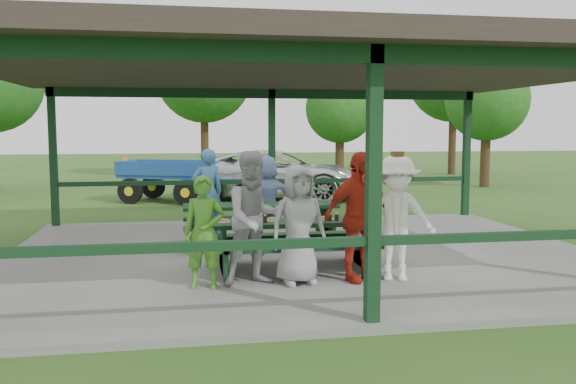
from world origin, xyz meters
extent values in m
plane|color=#29551A|center=(0.00, 0.00, 0.00)|extent=(90.00, 90.00, 0.00)
cube|color=slate|center=(0.00, 0.00, 0.05)|extent=(10.00, 8.00, 0.10)
cube|color=black|center=(0.00, -3.80, 1.60)|extent=(0.15, 0.15, 3.00)
cube|color=black|center=(-4.80, 3.80, 1.60)|extent=(0.15, 0.15, 3.00)
cube|color=black|center=(0.00, 3.80, 1.60)|extent=(0.15, 0.15, 3.00)
cube|color=black|center=(4.80, 3.80, 1.60)|extent=(0.15, 0.15, 3.00)
cube|color=black|center=(-2.40, -3.80, 1.00)|extent=(4.65, 0.10, 0.10)
cube|color=black|center=(2.40, -3.80, 1.00)|extent=(4.65, 0.10, 0.10)
cube|color=black|center=(-2.40, 3.80, 1.00)|extent=(4.65, 0.10, 0.10)
cube|color=black|center=(2.40, 3.80, 1.00)|extent=(4.65, 0.10, 0.10)
cube|color=black|center=(0.00, -3.80, 3.00)|extent=(9.80, 0.15, 0.20)
cube|color=black|center=(0.00, 3.80, 3.00)|extent=(9.80, 0.15, 0.20)
cube|color=#2D2420|center=(0.00, 0.00, 3.22)|extent=(10.60, 8.60, 0.24)
cube|color=black|center=(-0.40, -1.20, 0.82)|extent=(2.50, 0.75, 0.06)
cube|color=black|center=(-0.40, -1.75, 0.53)|extent=(2.50, 0.28, 0.05)
cube|color=black|center=(-0.40, -0.65, 0.53)|extent=(2.50, 0.28, 0.05)
cube|color=black|center=(-1.46, -1.20, 0.47)|extent=(0.06, 0.70, 0.75)
cube|color=black|center=(0.67, -1.20, 0.47)|extent=(0.06, 0.70, 0.75)
cube|color=black|center=(-1.46, -1.20, 0.33)|extent=(0.06, 1.39, 0.45)
cube|color=black|center=(0.67, -1.20, 0.33)|extent=(0.06, 1.39, 0.45)
cube|color=black|center=(-0.65, 0.80, 0.82)|extent=(2.78, 0.75, 0.06)
cube|color=black|center=(-0.65, 0.25, 0.53)|extent=(2.78, 0.28, 0.05)
cube|color=black|center=(-0.65, 1.35, 0.53)|extent=(2.78, 0.28, 0.05)
cube|color=black|center=(-1.86, 0.80, 0.47)|extent=(0.06, 0.70, 0.75)
cube|color=black|center=(0.56, 0.80, 0.47)|extent=(0.06, 0.70, 0.75)
cube|color=black|center=(-1.86, 0.80, 0.33)|extent=(0.06, 1.39, 0.45)
cube|color=black|center=(0.56, 0.80, 0.33)|extent=(0.06, 1.39, 0.45)
cylinder|color=white|center=(-1.47, -1.20, 0.86)|extent=(0.22, 0.22, 0.01)
torus|color=olive|center=(-1.51, -1.22, 0.88)|extent=(0.10, 0.10, 0.03)
torus|color=olive|center=(-1.43, -1.22, 0.88)|extent=(0.10, 0.10, 0.03)
torus|color=olive|center=(-1.47, -1.16, 0.88)|extent=(0.10, 0.10, 0.03)
cylinder|color=white|center=(-0.71, -1.20, 0.86)|extent=(0.22, 0.22, 0.01)
torus|color=olive|center=(-0.75, -1.22, 0.88)|extent=(0.10, 0.10, 0.03)
torus|color=olive|center=(-0.67, -1.22, 0.88)|extent=(0.10, 0.10, 0.03)
torus|color=olive|center=(-0.71, -1.16, 0.88)|extent=(0.10, 0.10, 0.03)
cylinder|color=white|center=(0.10, -1.20, 0.86)|extent=(0.22, 0.22, 0.01)
torus|color=olive|center=(0.06, -1.22, 0.88)|extent=(0.10, 0.10, 0.03)
torus|color=olive|center=(0.14, -1.22, 0.88)|extent=(0.10, 0.10, 0.03)
torus|color=olive|center=(0.10, -1.16, 0.88)|extent=(0.10, 0.10, 0.03)
cylinder|color=white|center=(0.78, -1.20, 0.86)|extent=(0.22, 0.22, 0.01)
torus|color=olive|center=(0.74, -1.22, 0.88)|extent=(0.10, 0.10, 0.03)
torus|color=olive|center=(0.82, -1.22, 0.88)|extent=(0.10, 0.10, 0.03)
torus|color=olive|center=(0.78, -1.16, 0.88)|extent=(0.10, 0.10, 0.03)
cylinder|color=#381E0F|center=(-0.98, -1.38, 0.90)|extent=(0.06, 0.06, 0.10)
cylinder|color=#381E0F|center=(-0.86, -1.38, 0.90)|extent=(0.06, 0.06, 0.10)
cylinder|color=#381E0F|center=(0.10, -1.38, 0.90)|extent=(0.06, 0.06, 0.10)
cylinder|color=#381E0F|center=(0.11, -1.38, 0.90)|extent=(0.06, 0.06, 0.10)
cylinder|color=#381E0F|center=(0.22, -1.38, 0.90)|extent=(0.06, 0.06, 0.10)
cylinder|color=#381E0F|center=(0.55, -1.38, 0.90)|extent=(0.06, 0.06, 0.10)
cone|color=white|center=(-1.15, -1.00, 0.90)|extent=(0.09, 0.09, 0.10)
cone|color=white|center=(-0.89, -1.00, 0.90)|extent=(0.09, 0.09, 0.10)
cone|color=white|center=(-0.52, -1.00, 0.90)|extent=(0.09, 0.09, 0.10)
imported|color=#489228|center=(-1.77, -2.07, 0.85)|extent=(0.60, 0.45, 1.51)
imported|color=#9C9C9F|center=(-1.08, -1.98, 1.01)|extent=(1.02, 0.87, 1.82)
imported|color=#969699|center=(-0.49, -2.05, 0.92)|extent=(0.87, 0.64, 1.63)
imported|color=#A92615|center=(0.36, -2.03, 1.01)|extent=(1.14, 0.72, 1.81)
imported|color=white|center=(0.90, -2.06, 0.97)|extent=(1.27, 0.94, 1.75)
cylinder|color=#50361B|center=(0.90, -2.06, 1.79)|extent=(0.40, 0.40, 0.02)
cylinder|color=#50361B|center=(0.90, -2.06, 1.85)|extent=(0.24, 0.24, 0.11)
imported|color=#8CA8D9|center=(-0.44, 1.60, 0.90)|extent=(1.56, 0.90, 1.60)
imported|color=teal|center=(-1.55, 2.07, 0.96)|extent=(0.70, 0.53, 1.72)
imported|color=gray|center=(1.47, 1.68, 0.85)|extent=(0.73, 0.58, 1.49)
imported|color=silver|center=(0.89, 8.81, 0.77)|extent=(6.05, 4.09, 1.54)
cube|color=#1B4995|center=(-2.45, 8.62, 0.79)|extent=(3.10, 2.40, 0.12)
cube|color=#1B4995|center=(-2.74, 7.99, 1.04)|extent=(2.56, 1.18, 0.40)
cube|color=#1B4995|center=(-2.17, 9.26, 1.04)|extent=(2.56, 1.18, 0.40)
cube|color=#1B4995|center=(-3.72, 9.19, 1.04)|extent=(0.62, 1.29, 0.40)
cube|color=#1B4995|center=(-1.19, 8.06, 1.04)|extent=(0.62, 1.29, 0.40)
cylinder|color=black|center=(-3.57, 8.31, 0.38)|extent=(0.76, 0.47, 0.75)
cylinder|color=yellow|center=(-3.57, 8.31, 0.38)|extent=(0.34, 0.31, 0.28)
cylinder|color=black|center=(-2.97, 9.67, 0.38)|extent=(0.76, 0.47, 0.75)
cylinder|color=yellow|center=(-2.97, 9.67, 0.38)|extent=(0.34, 0.31, 0.28)
cylinder|color=black|center=(-1.94, 7.58, 0.38)|extent=(0.76, 0.47, 0.75)
cylinder|color=yellow|center=(-1.94, 7.58, 0.38)|extent=(0.34, 0.31, 0.28)
cylinder|color=black|center=(-1.34, 8.94, 0.38)|extent=(0.76, 0.47, 0.75)
cylinder|color=yellow|center=(-1.34, 8.94, 0.38)|extent=(0.34, 0.31, 0.28)
cube|color=#1B4995|center=(-0.73, 7.86, 0.69)|extent=(0.94, 0.47, 0.08)
cone|color=#F2590C|center=(-3.77, 9.21, 1.14)|extent=(0.18, 0.37, 0.40)
cylinder|color=black|center=(-1.02, 17.95, 1.70)|extent=(0.36, 0.36, 3.40)
sphere|color=#1E5115|center=(-1.02, 17.95, 4.63)|extent=(4.36, 4.36, 4.36)
cylinder|color=black|center=(4.40, 14.45, 1.11)|extent=(0.36, 0.36, 2.23)
sphere|color=#1E5115|center=(4.40, 14.45, 3.03)|extent=(2.85, 2.85, 2.85)
cylinder|color=black|center=(9.27, 11.34, 1.21)|extent=(0.36, 0.36, 2.42)
sphere|color=#1E5115|center=(9.27, 11.34, 3.29)|extent=(3.10, 3.10, 3.10)
cylinder|color=black|center=(10.80, 17.53, 1.74)|extent=(0.36, 0.36, 3.48)
sphere|color=#1E5115|center=(10.80, 17.53, 4.73)|extent=(4.45, 4.45, 4.45)
camera|label=1|loc=(-2.03, -10.10, 2.23)|focal=38.00mm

